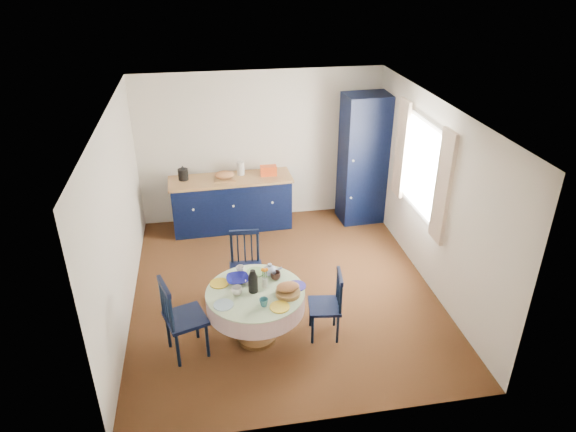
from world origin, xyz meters
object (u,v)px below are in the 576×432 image
Objects in this scene: dining_table at (257,299)px; chair_right at (328,305)px; mug_a at (237,291)px; mug_b at (264,302)px; chair_far at (246,267)px; mug_c at (276,276)px; chair_left at (182,317)px; mug_d at (240,270)px; cobalt_bowl at (238,279)px; pantry_cabinet at (364,159)px; kitchen_counter at (232,202)px.

dining_table reaches higher than chair_right.
mug_a is 1.22× the size of mug_b.
chair_far is 7.71× the size of mug_c.
mug_c is (0.20, 0.48, 0.00)m from mug_b.
mug_d is at bearing -73.38° from chair_left.
chair_left is 1.25m from chair_far.
cobalt_bowl is (0.03, 0.24, -0.02)m from mug_a.
chair_right is at bearing -117.66° from pantry_cabinet.
pantry_cabinet is 3.54m from dining_table.
cobalt_bowl is at bearing 131.48° from dining_table.
mug_b is at bearing -127.25° from pantry_cabinet.
mug_a is (0.63, 0.09, 0.22)m from chair_left.
pantry_cabinet is at bearing 48.03° from cobalt_bowl.
mug_b reaches higher than cobalt_bowl.
chair_left reaches higher than mug_a.
mug_a is at bearing -94.62° from kitchen_counter.
mug_b is (-0.78, -0.22, 0.29)m from chair_right.
mug_d is at bearing 74.28° from cobalt_bowl.
dining_table is (0.08, -2.84, 0.11)m from kitchen_counter.
mug_c is 0.47× the size of cobalt_bowl.
pantry_cabinet is at bearing 163.59° from chair_right.
chair_far reaches higher than mug_c.
chair_right is 8.65× the size of mug_b.
mug_a is 1.18× the size of mug_d.
dining_table is 0.33m from cobalt_bowl.
mug_d is at bearing -99.05° from chair_far.
mug_b is 0.81× the size of mug_c.
pantry_cabinet is 1.86× the size of dining_table.
kitchen_counter is at bearing 94.48° from chair_far.
mug_d is (-0.06, -2.45, 0.28)m from kitchen_counter.
chair_far is (-2.16, -1.95, -0.60)m from pantry_cabinet.
chair_far is 0.68m from cobalt_bowl.
chair_right is at bearing -2.51° from mug_a.
mug_d is at bearing 106.32° from mug_b.
pantry_cabinet reaches higher than mug_c.
dining_table is 9.51× the size of mug_a.
dining_table reaches higher than chair_far.
kitchen_counter is 19.35× the size of mug_d.
mug_c is at bearing -92.99° from chair_left.
kitchen_counter reaches higher than chair_left.
pantry_cabinet is 3.21m from mug_c.
mug_c is at bearing -25.39° from mug_d.
kitchen_counter is 3.05m from chair_left.
pantry_cabinet is at bearing 50.25° from mug_a.
chair_right is (1.68, 0.04, -0.07)m from chair_left.
chair_left is 3.84× the size of cobalt_bowl.
pantry_cabinet reaches higher than kitchen_counter.
mug_d is (0.71, 0.50, 0.22)m from chair_left.
kitchen_counter reaches higher than mug_b.
mug_b is 0.70m from mug_d.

